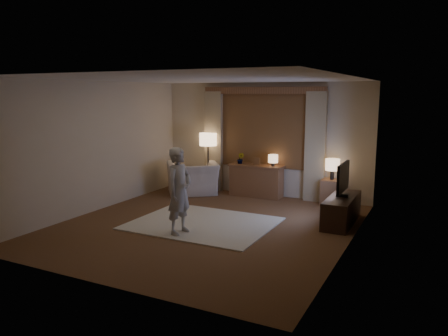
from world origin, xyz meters
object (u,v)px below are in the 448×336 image
Objects in this scene: sideboard at (256,181)px; person at (179,191)px; armchair at (193,178)px; side_table at (331,192)px; tv_stand at (342,210)px.

sideboard is 0.82× the size of person.
sideboard is at bearing 158.56° from armchair.
side_table is (1.74, -0.05, -0.07)m from sideboard.
sideboard is at bearing 3.35° from person.
side_table is 1.30m from tv_stand.
person reaches higher than tv_stand.
person is at bearing -141.24° from tv_stand.
armchair is at bearing 167.05° from tv_stand.
tv_stand is at bearing 129.30° from armchair.
side_table is at bearing 111.05° from tv_stand.
side_table is at bearing -1.64° from sideboard.
sideboard reaches higher than tv_stand.
tv_stand is 3.01m from person.
side_table is 3.61m from person.
person is (-0.10, -3.12, 0.40)m from sideboard.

